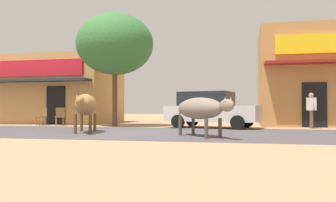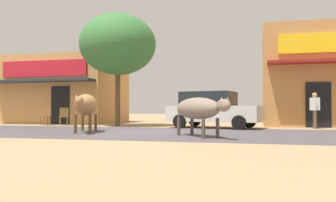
# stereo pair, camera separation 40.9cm
# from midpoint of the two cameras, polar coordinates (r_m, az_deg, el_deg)

# --- Properties ---
(ground) EXTENTS (80.00, 80.00, 0.00)m
(ground) POSITION_cam_midpoint_polar(r_m,az_deg,el_deg) (13.30, -7.34, -5.01)
(ground) COLOR tan
(asphalt_road) EXTENTS (72.00, 6.52, 0.00)m
(asphalt_road) POSITION_cam_midpoint_polar(r_m,az_deg,el_deg) (13.30, -7.34, -5.00)
(asphalt_road) COLOR #4D464B
(asphalt_road) RESTS_ON ground
(storefront_left_cafe) EXTENTS (6.53, 5.70, 3.99)m
(storefront_left_cafe) POSITION_cam_midpoint_polar(r_m,az_deg,el_deg) (22.98, -17.26, 1.65)
(storefront_left_cafe) COLOR tan
(storefront_left_cafe) RESTS_ON ground
(storefront_right_club) EXTENTS (6.34, 5.70, 5.01)m
(storefront_right_club) POSITION_cam_midpoint_polar(r_m,az_deg,el_deg) (20.38, 22.83, 3.48)
(storefront_right_club) COLOR #BD8147
(storefront_right_club) RESTS_ON ground
(roadside_tree) EXTENTS (3.80, 3.80, 5.59)m
(roadside_tree) POSITION_cam_midpoint_polar(r_m,az_deg,el_deg) (18.06, -9.15, 8.96)
(roadside_tree) COLOR brown
(roadside_tree) RESTS_ON ground
(parked_hatchback_car) EXTENTS (4.43, 2.64, 1.64)m
(parked_hatchback_car) POSITION_cam_midpoint_polar(r_m,az_deg,el_deg) (16.27, 6.18, -1.33)
(parked_hatchback_car) COLOR silver
(parked_hatchback_car) RESTS_ON ground
(cow_near_brown) EXTENTS (1.35, 2.72, 1.42)m
(cow_near_brown) POSITION_cam_midpoint_polar(r_m,az_deg,el_deg) (13.47, -13.93, -0.63)
(cow_near_brown) COLOR olive
(cow_near_brown) RESTS_ON ground
(cow_far_dark) EXTENTS (2.23, 2.43, 1.23)m
(cow_far_dark) POSITION_cam_midpoint_polar(r_m,az_deg,el_deg) (11.18, 4.17, -1.23)
(cow_far_dark) COLOR gray
(cow_far_dark) RESTS_ON ground
(pedestrian_by_shop) EXTENTS (0.40, 0.61, 1.58)m
(pedestrian_by_shop) POSITION_cam_midpoint_polar(r_m,az_deg,el_deg) (16.96, 21.35, -0.98)
(pedestrian_by_shop) COLOR brown
(pedestrian_by_shop) RESTS_ON ground
(cafe_chair_near_tree) EXTENTS (0.62, 0.62, 0.92)m
(cafe_chair_near_tree) POSITION_cam_midpoint_polar(r_m,az_deg,el_deg) (18.90, -17.53, -2.26)
(cafe_chair_near_tree) COLOR brown
(cafe_chair_near_tree) RESTS_ON ground
(cafe_chair_by_doorway) EXTENTS (0.61, 0.61, 0.92)m
(cafe_chair_by_doorway) POSITION_cam_midpoint_polar(r_m,az_deg,el_deg) (19.59, -20.02, -2.20)
(cafe_chair_by_doorway) COLOR brown
(cafe_chair_by_doorway) RESTS_ON ground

